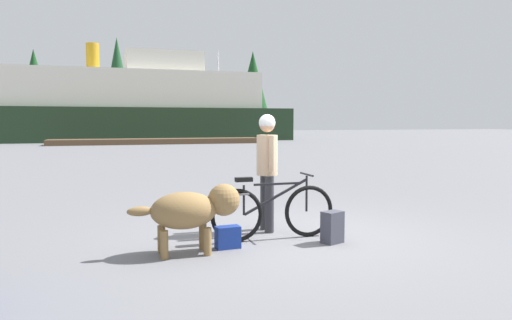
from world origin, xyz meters
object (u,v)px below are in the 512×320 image
at_px(person_cyclist, 267,160).
at_px(dog, 193,209).
at_px(backpack, 332,227).
at_px(sailboat_moored, 219,133).
at_px(handbag_pannier, 228,237).
at_px(bicycle, 273,211).
at_px(ferry_boat, 135,107).

distance_m(person_cyclist, dog, 1.67).
distance_m(backpack, sailboat_moored, 42.95).
bearing_deg(handbag_pannier, sailboat_moored, 77.13).
xyz_separation_m(bicycle, ferry_boat, (0.27, 37.97, 2.54)).
distance_m(bicycle, backpack, 0.86).
height_order(dog, sailboat_moored, sailboat_moored).
relative_size(bicycle, sailboat_moored, 0.21).
height_order(handbag_pannier, ferry_boat, ferry_boat).
relative_size(bicycle, backpack, 4.17).
xyz_separation_m(person_cyclist, sailboat_moored, (8.78, 41.21, -0.59)).
height_order(bicycle, ferry_boat, ferry_boat).
relative_size(person_cyclist, sailboat_moored, 0.20).
relative_size(dog, handbag_pannier, 4.46).
relative_size(handbag_pannier, ferry_boat, 0.01).
distance_m(bicycle, dog, 1.28).
xyz_separation_m(backpack, ferry_boat, (-0.45, 38.40, 2.73)).
bearing_deg(dog, ferry_boat, 87.78).
distance_m(backpack, handbag_pannier, 1.46).
relative_size(bicycle, person_cyclist, 1.03).
height_order(bicycle, handbag_pannier, bicycle).
bearing_deg(dog, handbag_pannier, 11.69).
height_order(handbag_pannier, sailboat_moored, sailboat_moored).
relative_size(backpack, handbag_pannier, 1.38).
relative_size(person_cyclist, dog, 1.25).
height_order(person_cyclist, dog, person_cyclist).
xyz_separation_m(bicycle, dog, (-1.21, -0.37, 0.16)).
height_order(backpack, handbag_pannier, backpack).
xyz_separation_m(person_cyclist, handbag_pannier, (-0.82, -0.80, -0.94)).
bearing_deg(ferry_boat, dog, -92.22).
height_order(bicycle, person_cyclist, person_cyclist).
xyz_separation_m(dog, ferry_boat, (1.48, 38.34, 2.38)).
xyz_separation_m(dog, sailboat_moored, (10.08, 42.11, -0.06)).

